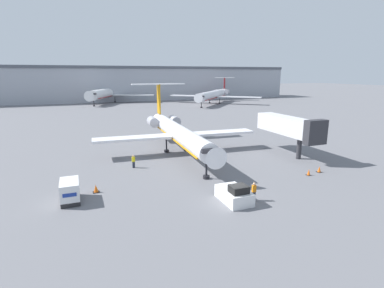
% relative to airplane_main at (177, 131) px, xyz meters
% --- Properties ---
extents(ground_plane, '(600.00, 600.00, 0.00)m').
position_rel_airplane_main_xyz_m(ground_plane, '(-0.83, -20.05, -3.40)').
color(ground_plane, slate).
extents(terminal_building, '(180.00, 16.80, 15.61)m').
position_rel_airplane_main_xyz_m(terminal_building, '(-0.83, 99.95, 4.43)').
color(terminal_building, '#9EA3AD').
rests_on(terminal_building, ground).
extents(airplane_main, '(25.74, 30.43, 10.38)m').
position_rel_airplane_main_xyz_m(airplane_main, '(0.00, 0.00, 0.00)').
color(airplane_main, white).
rests_on(airplane_main, ground).
extents(pushback_tug, '(2.37, 4.00, 1.94)m').
position_rel_airplane_main_xyz_m(pushback_tug, '(-0.79, -20.04, -2.67)').
color(pushback_tug, silver).
rests_on(pushback_tug, ground).
extents(luggage_cart, '(1.74, 3.20, 2.11)m').
position_rel_airplane_main_xyz_m(luggage_cart, '(-15.75, -14.24, -2.35)').
color(luggage_cart, '#232326').
rests_on(luggage_cart, ground).
extents(worker_near_tug, '(0.40, 0.26, 1.86)m').
position_rel_airplane_main_xyz_m(worker_near_tug, '(1.15, -20.52, -2.42)').
color(worker_near_tug, '#232838').
rests_on(worker_near_tug, ground).
extents(worker_by_wing, '(0.40, 0.24, 1.74)m').
position_rel_airplane_main_xyz_m(worker_by_wing, '(-7.98, -5.63, -2.49)').
color(worker_by_wing, '#232838').
rests_on(worker_by_wing, ground).
extents(traffic_cone_left, '(0.68, 0.68, 0.84)m').
position_rel_airplane_main_xyz_m(traffic_cone_left, '(-13.27, -12.71, -3.00)').
color(traffic_cone_left, black).
rests_on(traffic_cone_left, ground).
extents(traffic_cone_right, '(0.52, 0.52, 0.81)m').
position_rel_airplane_main_xyz_m(traffic_cone_right, '(11.61, -16.53, -3.02)').
color(traffic_cone_right, black).
rests_on(traffic_cone_right, ground).
extents(traffic_cone_mid, '(0.58, 0.58, 0.75)m').
position_rel_airplane_main_xyz_m(traffic_cone_mid, '(13.72, -16.06, -3.05)').
color(traffic_cone_mid, black).
rests_on(traffic_cone_mid, ground).
extents(airplane_parked_far_left, '(37.41, 38.31, 11.18)m').
position_rel_airplane_main_xyz_m(airplane_parked_far_left, '(-1.14, 91.70, 0.68)').
color(airplane_parked_far_left, white).
rests_on(airplane_parked_far_left, ground).
extents(airplane_parked_far_right, '(31.44, 33.92, 10.53)m').
position_rel_airplane_main_xyz_m(airplane_parked_far_right, '(39.48, 70.03, 0.34)').
color(airplane_parked_far_right, white).
rests_on(airplane_parked_far_right, ground).
extents(jet_bridge, '(3.20, 12.61, 6.19)m').
position_rel_airplane_main_xyz_m(jet_bridge, '(15.50, -7.61, 1.05)').
color(jet_bridge, '#2D2D33').
rests_on(jet_bridge, ground).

